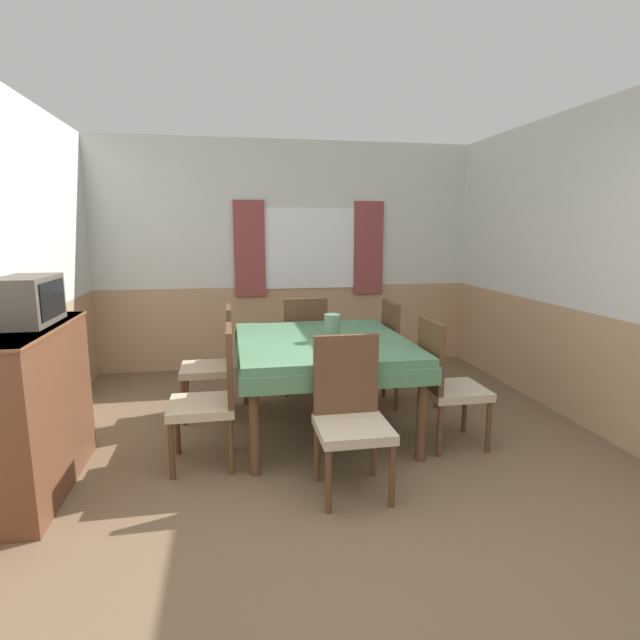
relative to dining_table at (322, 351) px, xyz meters
The scene contains 14 objects.
ground_plane 1.91m from the dining_table, 90.93° to the right, with size 16.00×16.00×0.00m, color brown.
wall_back 2.10m from the dining_table, 90.43° to the left, with size 4.73×0.09×2.60m.
wall_left 2.31m from the dining_table, behind, with size 0.05×4.17×2.60m.
wall_right 2.26m from the dining_table, ahead, with size 0.05×4.17×2.60m.
dining_table is the anchor object (origin of this frame).
chair_head_window 0.97m from the dining_table, 90.00° to the left, with size 0.44×0.44×0.96m.
chair_left_far 0.98m from the dining_table, 151.24° to the left, with size 0.44×0.44×0.96m.
chair_head_near 0.97m from the dining_table, 90.00° to the right, with size 0.44×0.44×0.96m.
chair_right_near 0.98m from the dining_table, 28.76° to the right, with size 0.44×0.44×0.96m.
chair_left_near 0.98m from the dining_table, 151.24° to the right, with size 0.44×0.44×0.96m.
chair_right_far 0.98m from the dining_table, 28.76° to the left, with size 0.44×0.44×0.96m.
sideboard 2.06m from the dining_table, 162.00° to the right, with size 0.46×1.18×1.04m.
tv 2.07m from the dining_table, 164.90° to the right, with size 0.29×0.51×0.30m.
vase 0.23m from the dining_table, 45.64° to the right, with size 0.12×0.12×0.21m.
Camera 1 is at (-0.68, -2.02, 1.62)m, focal length 28.00 mm.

